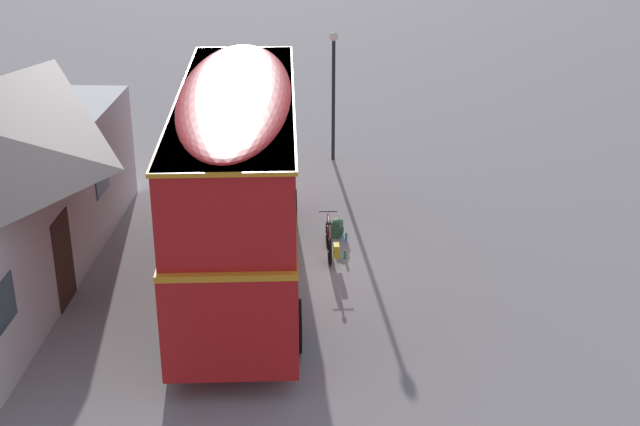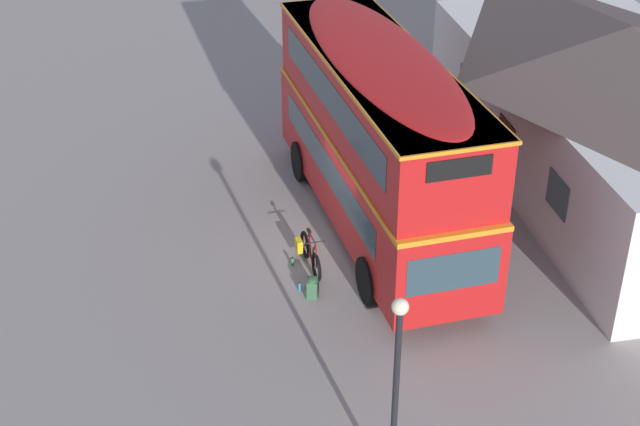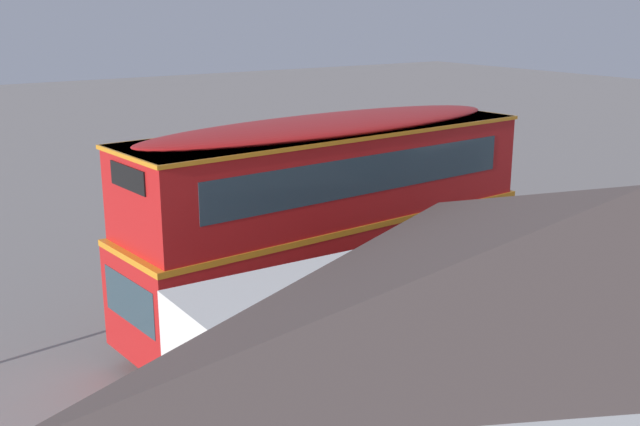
{
  "view_description": "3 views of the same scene",
  "coord_description": "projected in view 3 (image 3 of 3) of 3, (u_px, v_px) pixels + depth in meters",
  "views": [
    {
      "loc": [
        -19.46,
        -1.32,
        9.74
      ],
      "look_at": [
        -0.81,
        -0.63,
        1.73
      ],
      "focal_mm": 49.92,
      "sensor_mm": 36.0,
      "label": 1
    },
    {
      "loc": [
        18.87,
        -4.25,
        12.66
      ],
      "look_at": [
        0.2,
        -0.49,
        1.28
      ],
      "focal_mm": 52.77,
      "sensor_mm": 36.0,
      "label": 2
    },
    {
      "loc": [
        8.4,
        14.69,
        7.12
      ],
      "look_at": [
        -1.5,
        -0.01,
        2.3
      ],
      "focal_mm": 43.33,
      "sensor_mm": 36.0,
      "label": 3
    }
  ],
  "objects": [
    {
      "name": "double_decker_bus",
      "position": [
        330.0,
        213.0,
        17.04
      ],
      "size": [
        9.86,
        3.26,
        4.79
      ],
      "color": "black",
      "rests_on": "ground"
    },
    {
      "name": "backpack_on_ground",
      "position": [
        183.0,
        309.0,
        17.96
      ],
      "size": [
        0.37,
        0.35,
        0.5
      ],
      "color": "#386642",
      "rests_on": "ground"
    },
    {
      "name": "pub_building",
      "position": [
        635.0,
        320.0,
        12.19
      ],
      "size": [
        13.81,
        6.68,
        4.49
      ],
      "color": "silver",
      "rests_on": "ground"
    },
    {
      "name": "touring_bicycle",
      "position": [
        232.0,
        296.0,
        18.45
      ],
      "size": [
        1.69,
        0.54,
        1.01
      ],
      "color": "black",
      "rests_on": "ground"
    },
    {
      "name": "water_bottle_green_metal",
      "position": [
        229.0,
        300.0,
        18.89
      ],
      "size": [
        0.07,
        0.07,
        0.23
      ],
      "color": "green",
      "rests_on": "ground"
    },
    {
      "name": "water_bottle_blue_sports",
      "position": [
        189.0,
        309.0,
        18.34
      ],
      "size": [
        0.06,
        0.06,
        0.23
      ],
      "color": "#338CBF",
      "rests_on": "ground"
    },
    {
      "name": "ground_plane",
      "position": [
        267.0,
        317.0,
        18.16
      ],
      "size": [
        120.0,
        120.0,
        0.0
      ],
      "primitive_type": "plane",
      "color": "gray"
    }
  ]
}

